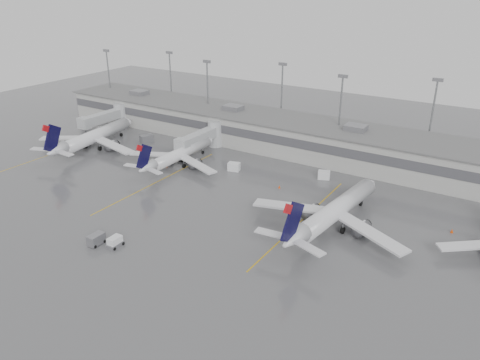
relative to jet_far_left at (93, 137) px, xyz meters
The scene contains 19 objects.
ground 55.75m from the jet_far_left, 33.64° to the right, with size 260.00×260.00×0.00m, color #505053.
terminal 53.70m from the jet_far_left, 30.38° to the left, with size 152.00×17.00×9.45m.
light_masts 57.49m from the jet_far_left, 35.40° to the left, with size 142.40×8.00×20.60m.
jet_bridge_left 17.50m from the jet_far_left, 121.63° to the left, with size 4.00×17.20×7.00m.
jet_bridge_right 29.82m from the jet_far_left, 29.97° to the left, with size 4.00×17.20×7.00m.
stand_markings 46.95m from the jet_far_left, ahead, with size 105.25×40.00×0.01m.
jet_far_left is the anchor object (origin of this frame).
jet_mid_left 26.82m from the jet_far_left, ahead, with size 25.36×28.40×9.19m.
jet_mid_right 70.05m from the jet_far_left, ahead, with size 30.13×33.94×10.99m.
baggage_tug 52.29m from the jet_far_left, 38.04° to the right, with size 1.85×2.82×1.79m.
baggage_cart 50.59m from the jet_far_left, 41.35° to the right, with size 1.73×2.95×1.88m.
gse_uld_a 14.63m from the jet_far_left, 129.91° to the left, with size 2.28×1.52×1.61m, color white.
gse_uld_b 40.33m from the jet_far_left, ahead, with size 2.72×1.82×1.93m, color white.
gse_uld_c 61.08m from the jet_far_left, 12.92° to the left, with size 2.62×1.75×1.86m, color white.
gse_loader 14.15m from the jet_far_left, 53.45° to the left, with size 2.15×3.44×2.15m, color slate.
cone_a 10.81m from the jet_far_left, 169.31° to the left, with size 0.46×0.46×0.73m, color #F14405.
cone_b 24.91m from the jet_far_left, ahead, with size 0.49×0.49×0.78m, color #F14405.
cone_c 53.63m from the jet_far_left, ahead, with size 0.45×0.45×0.71m, color #F14405.
cone_d 88.49m from the jet_far_left, ahead, with size 0.49×0.49×0.78m, color #F14405.
Camera 1 is at (48.90, -47.62, 41.68)m, focal length 35.00 mm.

